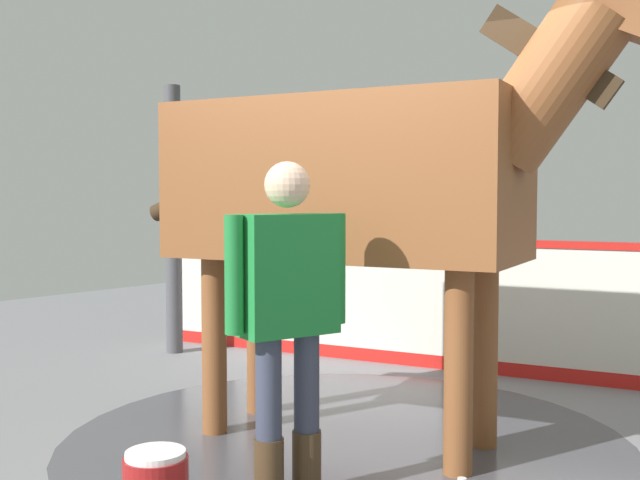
% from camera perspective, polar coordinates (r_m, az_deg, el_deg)
% --- Properties ---
extents(ground_plane, '(16.00, 16.00, 0.02)m').
position_cam_1_polar(ground_plane, '(4.72, 2.98, -15.74)').
color(ground_plane, gray).
extents(wet_patch, '(3.55, 3.55, 0.00)m').
position_cam_1_polar(wet_patch, '(4.98, 1.91, -14.59)').
color(wet_patch, '#4C4C54').
rests_on(wet_patch, ground).
extents(barrier_wall, '(1.30, 5.85, 1.16)m').
position_cam_1_polar(barrier_wall, '(6.84, 9.81, -5.09)').
color(barrier_wall, silver).
rests_on(barrier_wall, ground).
extents(roof_post_far, '(0.16, 0.16, 2.60)m').
position_cam_1_polar(roof_post_far, '(7.57, -10.88, 1.48)').
color(roof_post_far, '#4C4C51').
rests_on(roof_post_far, ground).
extents(horse, '(1.38, 3.50, 2.79)m').
position_cam_1_polar(horse, '(4.68, 3.35, 4.58)').
color(horse, brown).
rests_on(horse, ground).
extents(handler, '(0.65, 0.36, 1.70)m').
position_cam_1_polar(handler, '(3.80, -2.42, -4.96)').
color(handler, '#47331E').
rests_on(handler, ground).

